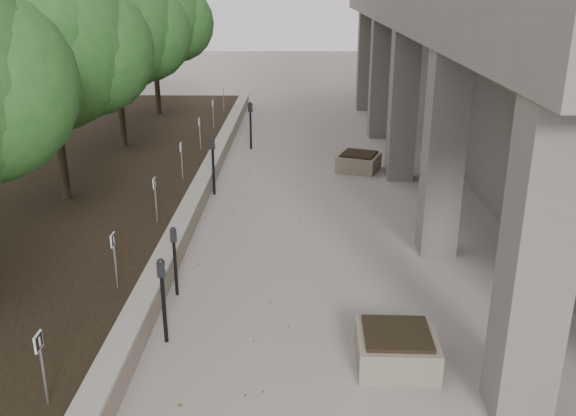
# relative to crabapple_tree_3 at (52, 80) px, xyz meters

# --- Properties ---
(retaining_wall) EXTENTS (0.39, 26.00, 0.50)m
(retaining_wall) POSITION_rel_crabapple_tree_3_xyz_m (2.97, 1.00, -2.87)
(retaining_wall) COLOR gray
(retaining_wall) RESTS_ON ground
(planting_bed) EXTENTS (7.00, 26.00, 0.40)m
(planting_bed) POSITION_rel_crabapple_tree_3_xyz_m (-0.70, 1.00, -2.92)
(planting_bed) COLOR black
(planting_bed) RESTS_ON ground
(crabapple_tree_3) EXTENTS (4.60, 4.00, 5.44)m
(crabapple_tree_3) POSITION_rel_crabapple_tree_3_xyz_m (0.00, 0.00, 0.00)
(crabapple_tree_3) COLOR #235621
(crabapple_tree_3) RESTS_ON planting_bed
(crabapple_tree_4) EXTENTS (4.60, 4.00, 5.44)m
(crabapple_tree_4) POSITION_rel_crabapple_tree_3_xyz_m (0.00, 5.00, 0.00)
(crabapple_tree_4) COLOR #235621
(crabapple_tree_4) RESTS_ON planting_bed
(crabapple_tree_5) EXTENTS (4.60, 4.00, 5.44)m
(crabapple_tree_5) POSITION_rel_crabapple_tree_3_xyz_m (0.00, 10.00, 0.00)
(crabapple_tree_5) COLOR #235621
(crabapple_tree_5) RESTS_ON planting_bed
(parking_sign_2) EXTENTS (0.04, 0.22, 0.96)m
(parking_sign_2) POSITION_rel_crabapple_tree_3_xyz_m (2.45, -7.50, -2.24)
(parking_sign_2) COLOR black
(parking_sign_2) RESTS_ON planting_bed
(parking_sign_3) EXTENTS (0.04, 0.22, 0.96)m
(parking_sign_3) POSITION_rel_crabapple_tree_3_xyz_m (2.45, -4.50, -2.24)
(parking_sign_3) COLOR black
(parking_sign_3) RESTS_ON planting_bed
(parking_sign_4) EXTENTS (0.04, 0.22, 0.96)m
(parking_sign_4) POSITION_rel_crabapple_tree_3_xyz_m (2.45, -1.50, -2.24)
(parking_sign_4) COLOR black
(parking_sign_4) RESTS_ON planting_bed
(parking_sign_5) EXTENTS (0.04, 0.22, 0.96)m
(parking_sign_5) POSITION_rel_crabapple_tree_3_xyz_m (2.45, 1.50, -2.24)
(parking_sign_5) COLOR black
(parking_sign_5) RESTS_ON planting_bed
(parking_sign_6) EXTENTS (0.04, 0.22, 0.96)m
(parking_sign_6) POSITION_rel_crabapple_tree_3_xyz_m (2.45, 4.50, -2.24)
(parking_sign_6) COLOR black
(parking_sign_6) RESTS_ON planting_bed
(parking_sign_7) EXTENTS (0.04, 0.22, 0.96)m
(parking_sign_7) POSITION_rel_crabapple_tree_3_xyz_m (2.45, 7.50, -2.24)
(parking_sign_7) COLOR black
(parking_sign_7) RESTS_ON planting_bed
(parking_sign_8) EXTENTS (0.04, 0.22, 0.96)m
(parking_sign_8) POSITION_rel_crabapple_tree_3_xyz_m (2.45, 10.50, -2.24)
(parking_sign_8) COLOR black
(parking_sign_8) RESTS_ON planting_bed
(parking_meter_2) EXTENTS (0.15, 0.11, 1.38)m
(parking_meter_2) POSITION_rel_crabapple_tree_3_xyz_m (3.44, -5.49, -2.43)
(parking_meter_2) COLOR black
(parking_meter_2) RESTS_ON ground
(parking_meter_3) EXTENTS (0.15, 0.12, 1.28)m
(parking_meter_3) POSITION_rel_crabapple_tree_3_xyz_m (3.32, -3.99, -2.48)
(parking_meter_3) COLOR black
(parking_meter_3) RESTS_ON ground
(parking_meter_4) EXTENTS (0.15, 0.11, 1.51)m
(parking_meter_4) POSITION_rel_crabapple_tree_3_xyz_m (3.25, 1.47, -2.36)
(parking_meter_4) COLOR black
(parking_meter_4) RESTS_ON ground
(parking_meter_5) EXTENTS (0.18, 0.15, 1.55)m
(parking_meter_5) POSITION_rel_crabapple_tree_3_xyz_m (3.84, 6.11, -2.34)
(parking_meter_5) COLOR black
(parking_meter_5) RESTS_ON ground
(planter_front) EXTENTS (1.14, 1.14, 0.52)m
(planter_front) POSITION_rel_crabapple_tree_3_xyz_m (6.83, -6.00, -2.86)
(planter_front) COLOR gray
(planter_front) RESTS_ON ground
(planter_back) EXTENTS (1.41, 1.41, 0.51)m
(planter_back) POSITION_rel_crabapple_tree_3_xyz_m (7.15, 3.74, -2.86)
(planter_back) COLOR gray
(planter_back) RESTS_ON ground
(berry_scatter) EXTENTS (3.30, 14.10, 0.02)m
(berry_scatter) POSITION_rel_crabapple_tree_3_xyz_m (4.70, -3.00, -3.11)
(berry_scatter) COLOR maroon
(berry_scatter) RESTS_ON ground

